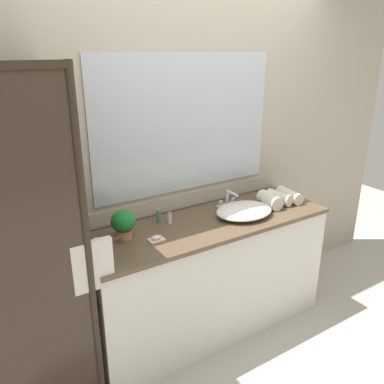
% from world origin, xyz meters
% --- Properties ---
extents(ground_plane, '(8.00, 8.00, 0.00)m').
position_xyz_m(ground_plane, '(0.00, 0.00, 0.00)').
color(ground_plane, '#B7B2A8').
extents(wall_back_with_mirror, '(4.40, 0.06, 2.60)m').
position_xyz_m(wall_back_with_mirror, '(0.00, 0.34, 1.31)').
color(wall_back_with_mirror, '#B2A893').
rests_on(wall_back_with_mirror, ground_plane).
extents(vanity_cabinet, '(1.80, 0.58, 0.90)m').
position_xyz_m(vanity_cabinet, '(0.00, 0.01, 0.45)').
color(vanity_cabinet, silver).
rests_on(vanity_cabinet, ground_plane).
extents(shower_enclosure, '(1.20, 0.59, 2.00)m').
position_xyz_m(shower_enclosure, '(-1.28, -0.19, 1.03)').
color(shower_enclosure, '#2D2319').
rests_on(shower_enclosure, ground_plane).
extents(sink_basin, '(0.44, 0.34, 0.07)m').
position_xyz_m(sink_basin, '(0.27, -0.04, 0.94)').
color(sink_basin, white).
rests_on(sink_basin, vanity_cabinet).
extents(faucet, '(0.17, 0.14, 0.13)m').
position_xyz_m(faucet, '(0.27, 0.15, 0.95)').
color(faucet, silver).
rests_on(faucet, vanity_cabinet).
extents(potted_plant, '(0.16, 0.16, 0.19)m').
position_xyz_m(potted_plant, '(-0.61, 0.08, 1.01)').
color(potted_plant, '#B77A51').
rests_on(potted_plant, vanity_cabinet).
extents(soap_dish, '(0.10, 0.07, 0.04)m').
position_xyz_m(soap_dish, '(-0.45, -0.06, 0.91)').
color(soap_dish, silver).
rests_on(soap_dish, vanity_cabinet).
extents(amenity_bottle_body_wash, '(0.03, 0.03, 0.08)m').
position_xyz_m(amenity_bottle_body_wash, '(-0.25, 0.13, 0.94)').
color(amenity_bottle_body_wash, silver).
rests_on(amenity_bottle_body_wash, vanity_cabinet).
extents(amenity_bottle_conditioner, '(0.03, 0.03, 0.10)m').
position_xyz_m(amenity_bottle_conditioner, '(-0.31, 0.18, 0.95)').
color(amenity_bottle_conditioner, '#4C7056').
rests_on(amenity_bottle_conditioner, vanity_cabinet).
extents(amenity_bottle_lotion, '(0.03, 0.03, 0.09)m').
position_xyz_m(amenity_bottle_lotion, '(-0.81, 0.01, 0.94)').
color(amenity_bottle_lotion, white).
rests_on(amenity_bottle_lotion, vanity_cabinet).
extents(rolled_towel_near_edge, '(0.12, 0.25, 0.09)m').
position_xyz_m(rolled_towel_near_edge, '(0.76, -0.01, 0.95)').
color(rolled_towel_near_edge, silver).
rests_on(rolled_towel_near_edge, vanity_cabinet).
extents(rolled_towel_middle, '(0.13, 0.22, 0.10)m').
position_xyz_m(rolled_towel_middle, '(0.65, -0.01, 0.95)').
color(rolled_towel_middle, silver).
rests_on(rolled_towel_middle, vanity_cabinet).
extents(rolled_towel_far_edge, '(0.13, 0.22, 0.11)m').
position_xyz_m(rolled_towel_far_edge, '(0.54, -0.02, 0.95)').
color(rolled_towel_far_edge, silver).
rests_on(rolled_towel_far_edge, vanity_cabinet).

